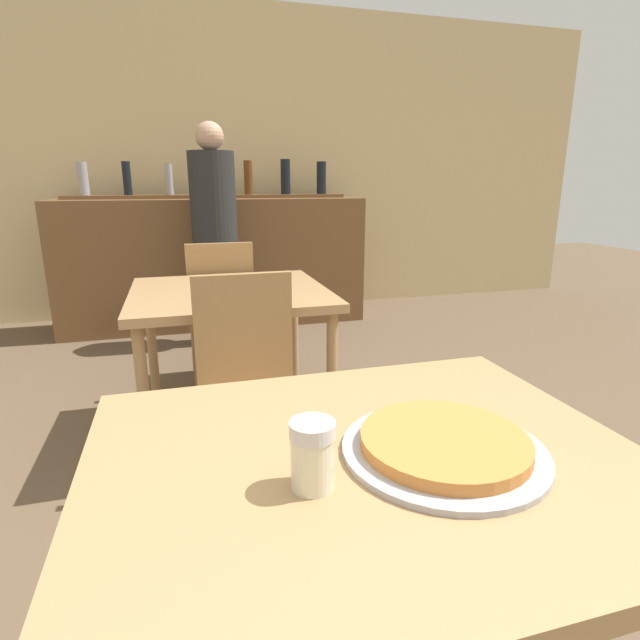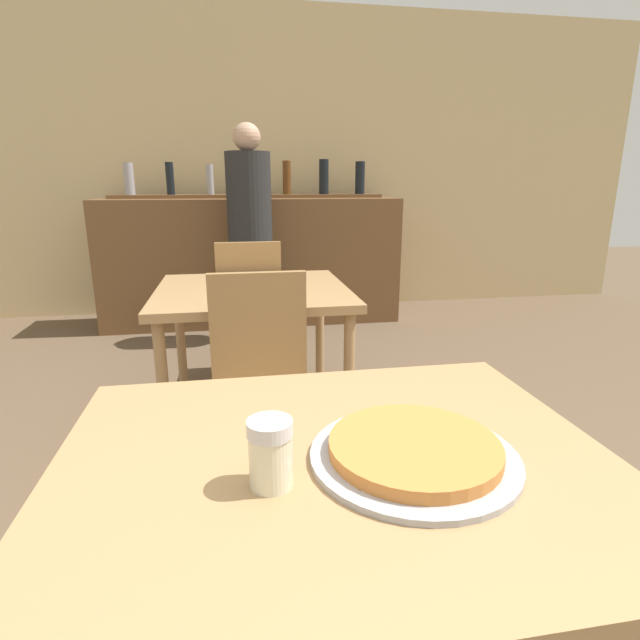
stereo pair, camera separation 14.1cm
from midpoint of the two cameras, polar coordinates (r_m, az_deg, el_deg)
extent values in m
cube|color=#D1B784|center=(5.00, -7.52, 17.21)|extent=(8.00, 0.05, 2.80)
cube|color=#A87F51|center=(0.95, 6.26, -16.22)|extent=(1.00, 0.81, 0.04)
cylinder|color=#A87F51|center=(1.43, -17.36, -23.06)|extent=(0.05, 0.05, 0.72)
cylinder|color=#A87F51|center=(1.57, 18.65, -19.37)|extent=(0.05, 0.05, 0.72)
cube|color=#A87F51|center=(2.46, -6.11, 3.20)|extent=(0.92, 0.88, 0.04)
cylinder|color=#A87F51|center=(2.22, -15.66, -8.75)|extent=(0.05, 0.05, 0.70)
cylinder|color=#A87F51|center=(2.27, 5.10, -7.60)|extent=(0.05, 0.05, 0.70)
cylinder|color=#A87F51|center=(2.93, -14.30, -2.68)|extent=(0.05, 0.05, 0.70)
cylinder|color=#A87F51|center=(2.97, 1.34, -1.93)|extent=(0.05, 0.05, 0.70)
cube|color=brown|center=(4.55, -6.85, 6.68)|extent=(2.60, 0.56, 1.10)
cube|color=brown|center=(4.64, -7.18, 13.87)|extent=(2.39, 0.24, 0.03)
cylinder|color=#9999A3|center=(4.69, -20.17, 14.90)|extent=(0.08, 0.08, 0.27)
cylinder|color=black|center=(4.65, -15.92, 15.29)|extent=(0.07, 0.07, 0.27)
cylinder|color=#9999A3|center=(4.63, -11.59, 15.45)|extent=(0.06, 0.06, 0.26)
cylinder|color=#1E5123|center=(4.63, -7.24, 15.65)|extent=(0.07, 0.07, 0.26)
cylinder|color=#5B3314|center=(4.66, -2.93, 15.95)|extent=(0.07, 0.07, 0.29)
cylinder|color=black|center=(4.72, 1.33, 16.05)|extent=(0.09, 0.09, 0.31)
cylinder|color=black|center=(4.80, 5.46, 15.87)|extent=(0.09, 0.09, 0.29)
cube|color=olive|center=(1.89, -4.37, -9.90)|extent=(0.40, 0.40, 0.04)
cube|color=olive|center=(1.97, -5.04, -1.14)|extent=(0.38, 0.04, 0.46)
cylinder|color=olive|center=(1.85, -9.22, -18.67)|extent=(0.03, 0.03, 0.41)
cylinder|color=olive|center=(1.88, 1.74, -17.88)|extent=(0.03, 0.03, 0.41)
cylinder|color=olive|center=(2.14, -9.38, -13.59)|extent=(0.03, 0.03, 0.41)
cylinder|color=olive|center=(2.16, -0.11, -13.01)|extent=(0.03, 0.03, 0.41)
cube|color=olive|center=(3.20, -6.82, 0.67)|extent=(0.40, 0.40, 0.04)
cube|color=olive|center=(2.96, -6.77, 4.42)|extent=(0.38, 0.04, 0.46)
cylinder|color=olive|center=(3.43, -4.03, -2.07)|extent=(0.03, 0.03, 0.41)
cylinder|color=olive|center=(3.42, -9.71, -2.34)|extent=(0.03, 0.03, 0.41)
cylinder|color=olive|center=(3.11, -3.38, -3.93)|extent=(0.03, 0.03, 0.41)
cylinder|color=olive|center=(3.10, -9.66, -4.24)|extent=(0.03, 0.03, 0.41)
cylinder|color=#A3A3A8|center=(0.94, 15.04, -14.92)|extent=(0.37, 0.37, 0.01)
cylinder|color=#CC7A38|center=(0.93, 15.12, -13.97)|extent=(0.30, 0.30, 0.02)
cylinder|color=beige|center=(0.83, -0.65, -15.88)|extent=(0.07, 0.07, 0.09)
cylinder|color=silver|center=(0.80, -0.66, -12.37)|extent=(0.07, 0.07, 0.03)
cube|color=#2D2D38|center=(4.00, -6.74, 3.25)|extent=(0.32, 0.18, 0.79)
cylinder|color=#262626|center=(3.92, -7.08, 13.72)|extent=(0.34, 0.34, 0.66)
sphere|color=tan|center=(3.93, -7.31, 20.05)|extent=(0.21, 0.21, 0.21)
camera|label=1|loc=(0.07, -87.14, 0.79)|focal=28.00mm
camera|label=2|loc=(0.07, 92.86, -0.79)|focal=28.00mm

